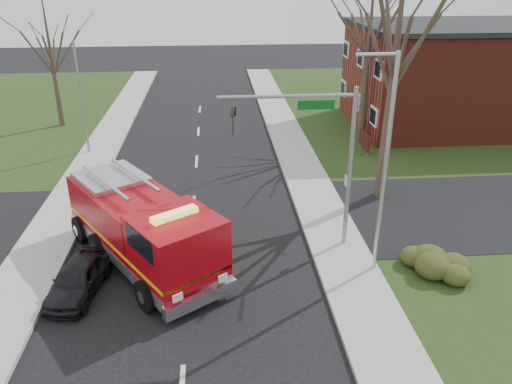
{
  "coord_description": "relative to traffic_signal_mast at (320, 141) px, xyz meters",
  "views": [
    {
      "loc": [
        1.2,
        -16.56,
        10.95
      ],
      "look_at": [
        2.86,
        2.9,
        2.0
      ],
      "focal_mm": 35.0,
      "sensor_mm": 36.0,
      "label": 1
    }
  ],
  "objects": [
    {
      "name": "bare_tree_left",
      "position": [
        -15.21,
        18.5,
        0.86
      ],
      "size": [
        4.5,
        4.5,
        9.0
      ],
      "color": "#3A3022",
      "rests_on": "ground"
    },
    {
      "name": "streetlight_pole",
      "position": [
        1.93,
        -2.0,
        -0.16
      ],
      "size": [
        1.48,
        0.16,
        8.4
      ],
      "color": "#B7BABF",
      "rests_on": "ground"
    },
    {
      "name": "sidewalk_left",
      "position": [
        -11.41,
        -1.5,
        -4.63
      ],
      "size": [
        2.4,
        80.0,
        0.15
      ],
      "primitive_type": "cube",
      "color": "#A0A09A",
      "rests_on": "ground"
    },
    {
      "name": "ground",
      "position": [
        -5.21,
        -1.5,
        -4.71
      ],
      "size": [
        120.0,
        120.0,
        0.0
      ],
      "primitive_type": "plane",
      "color": "black",
      "rests_on": "ground"
    },
    {
      "name": "health_center_sign",
      "position": [
        5.29,
        11.0,
        -3.83
      ],
      "size": [
        0.12,
        2.0,
        1.4
      ],
      "color": "#471017",
      "rests_on": "ground"
    },
    {
      "name": "fire_engine",
      "position": [
        -6.92,
        -0.7,
        -3.2
      ],
      "size": [
        6.9,
        8.41,
        3.32
      ],
      "rotation": [
        0.0,
        0.0,
        0.59
      ],
      "color": "#A10710",
      "rests_on": "ground"
    },
    {
      "name": "utility_pole_far",
      "position": [
        -12.01,
        12.5,
        -1.21
      ],
      "size": [
        0.14,
        0.14,
        7.0
      ],
      "primitive_type": "cylinder",
      "color": "gray",
      "rests_on": "ground"
    },
    {
      "name": "bare_tree_near",
      "position": [
        4.29,
        4.5,
        2.71
      ],
      "size": [
        6.0,
        6.0,
        12.0
      ],
      "color": "#3A3022",
      "rests_on": "ground"
    },
    {
      "name": "traffic_signal_mast",
      "position": [
        0.0,
        0.0,
        0.0
      ],
      "size": [
        5.29,
        0.18,
        6.8
      ],
      "color": "gray",
      "rests_on": "ground"
    },
    {
      "name": "hedge_corner",
      "position": [
        3.79,
        -2.5,
        -4.13
      ],
      "size": [
        2.8,
        2.0,
        0.9
      ],
      "primitive_type": "ellipsoid",
      "color": "#2B3413",
      "rests_on": "lawn_right"
    },
    {
      "name": "sidewalk_right",
      "position": [
        0.99,
        -1.5,
        -4.63
      ],
      "size": [
        2.4,
        80.0,
        0.15
      ],
      "primitive_type": "cube",
      "color": "#A0A09A",
      "rests_on": "ground"
    },
    {
      "name": "bare_tree_far",
      "position": [
        5.79,
        13.5,
        1.78
      ],
      "size": [
        5.25,
        5.25,
        10.5
      ],
      "color": "#3A3022",
      "rests_on": "ground"
    },
    {
      "name": "parked_car_maroon",
      "position": [
        -9.12,
        -2.5,
        -4.09
      ],
      "size": [
        2.05,
        3.84,
        1.24
      ],
      "primitive_type": "imported",
      "rotation": [
        0.0,
        0.0,
        -0.17
      ],
      "color": "black",
      "rests_on": "ground"
    },
    {
      "name": "brick_building",
      "position": [
        13.79,
        16.5,
        -1.05
      ],
      "size": [
        15.4,
        10.4,
        7.25
      ],
      "color": "maroon",
      "rests_on": "ground"
    }
  ]
}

